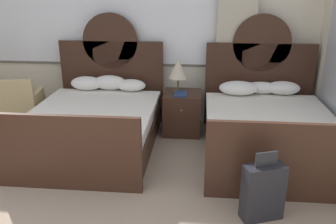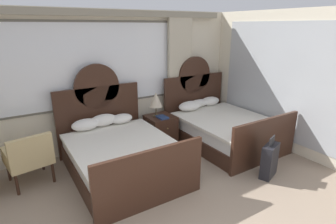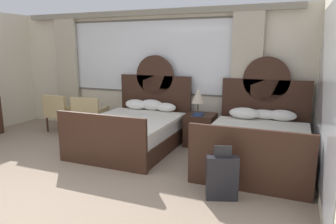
{
  "view_description": "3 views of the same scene",
  "coord_description": "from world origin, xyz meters",
  "px_view_note": "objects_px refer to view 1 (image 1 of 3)",
  "views": [
    {
      "loc": [
        1.64,
        -1.6,
        2.15
      ],
      "look_at": [
        1.29,
        2.12,
        0.78
      ],
      "focal_mm": 37.8,
      "sensor_mm": 36.0,
      "label": 1
    },
    {
      "loc": [
        -1.24,
        -1.09,
        2.41
      ],
      "look_at": [
        1.1,
        2.65,
        0.97
      ],
      "focal_mm": 28.62,
      "sensor_mm": 36.0,
      "label": 2
    },
    {
      "loc": [
        3.01,
        -2.27,
        1.89
      ],
      "look_at": [
        1.08,
        2.46,
        0.83
      ],
      "focal_mm": 32.96,
      "sensor_mm": 36.0,
      "label": 3
    }
  ],
  "objects_px": {
    "nightstand_between_beds": "(182,113)",
    "bed_near_mirror": "(267,128)",
    "book_on_nightstand": "(181,94)",
    "armchair_by_window_left": "(18,101)",
    "suitcase_on_floor": "(263,192)",
    "bed_near_window": "(96,122)",
    "table_lamp_on_nightstand": "(178,69)"
  },
  "relations": [
    {
      "from": "nightstand_between_beds",
      "to": "bed_near_mirror",
      "type": "bearing_deg",
      "value": -27.55
    },
    {
      "from": "book_on_nightstand",
      "to": "armchair_by_window_left",
      "type": "distance_m",
      "value": 2.46
    },
    {
      "from": "bed_near_mirror",
      "to": "book_on_nightstand",
      "type": "xyz_separation_m",
      "value": [
        -1.17,
        0.49,
        0.29
      ]
    },
    {
      "from": "book_on_nightstand",
      "to": "suitcase_on_floor",
      "type": "xyz_separation_m",
      "value": [
        0.9,
        -1.93,
        -0.35
      ]
    },
    {
      "from": "bed_near_window",
      "to": "bed_near_mirror",
      "type": "relative_size",
      "value": 1.0
    },
    {
      "from": "bed_near_mirror",
      "to": "suitcase_on_floor",
      "type": "height_order",
      "value": "bed_near_mirror"
    },
    {
      "from": "table_lamp_on_nightstand",
      "to": "bed_near_window",
      "type": "bearing_deg",
      "value": -148.89
    },
    {
      "from": "nightstand_between_beds",
      "to": "armchair_by_window_left",
      "type": "bearing_deg",
      "value": -175.5
    },
    {
      "from": "nightstand_between_beds",
      "to": "suitcase_on_floor",
      "type": "height_order",
      "value": "suitcase_on_floor"
    },
    {
      "from": "table_lamp_on_nightstand",
      "to": "nightstand_between_beds",
      "type": "bearing_deg",
      "value": -32.56
    },
    {
      "from": "book_on_nightstand",
      "to": "suitcase_on_floor",
      "type": "height_order",
      "value": "suitcase_on_floor"
    },
    {
      "from": "bed_near_window",
      "to": "bed_near_mirror",
      "type": "distance_m",
      "value": 2.3
    },
    {
      "from": "bed_near_mirror",
      "to": "suitcase_on_floor",
      "type": "bearing_deg",
      "value": -100.43
    },
    {
      "from": "table_lamp_on_nightstand",
      "to": "book_on_nightstand",
      "type": "bearing_deg",
      "value": -71.64
    },
    {
      "from": "table_lamp_on_nightstand",
      "to": "armchair_by_window_left",
      "type": "bearing_deg",
      "value": -174.24
    },
    {
      "from": "bed_near_window",
      "to": "suitcase_on_floor",
      "type": "height_order",
      "value": "bed_near_window"
    },
    {
      "from": "armchair_by_window_left",
      "to": "suitcase_on_floor",
      "type": "xyz_separation_m",
      "value": [
        3.36,
        -1.84,
        -0.19
      ]
    },
    {
      "from": "bed_near_mirror",
      "to": "book_on_nightstand",
      "type": "distance_m",
      "value": 1.3
    },
    {
      "from": "bed_near_window",
      "to": "suitcase_on_floor",
      "type": "bearing_deg",
      "value": -35.29
    },
    {
      "from": "bed_near_window",
      "to": "nightstand_between_beds",
      "type": "bearing_deg",
      "value": 27.64
    },
    {
      "from": "book_on_nightstand",
      "to": "suitcase_on_floor",
      "type": "distance_m",
      "value": 2.16
    },
    {
      "from": "bed_near_mirror",
      "to": "book_on_nightstand",
      "type": "height_order",
      "value": "bed_near_mirror"
    },
    {
      "from": "bed_near_window",
      "to": "bed_near_mirror",
      "type": "height_order",
      "value": "same"
    },
    {
      "from": "bed_near_mirror",
      "to": "table_lamp_on_nightstand",
      "type": "height_order",
      "value": "bed_near_mirror"
    },
    {
      "from": "armchair_by_window_left",
      "to": "table_lamp_on_nightstand",
      "type": "bearing_deg",
      "value": 5.76
    },
    {
      "from": "book_on_nightstand",
      "to": "nightstand_between_beds",
      "type": "bearing_deg",
      "value": 78.67
    },
    {
      "from": "bed_near_window",
      "to": "armchair_by_window_left",
      "type": "distance_m",
      "value": 1.39
    },
    {
      "from": "bed_near_mirror",
      "to": "suitcase_on_floor",
      "type": "relative_size",
      "value": 3.05
    },
    {
      "from": "bed_near_mirror",
      "to": "table_lamp_on_nightstand",
      "type": "xyz_separation_m",
      "value": [
        -1.22,
        0.65,
        0.62
      ]
    },
    {
      "from": "table_lamp_on_nightstand",
      "to": "armchair_by_window_left",
      "type": "relative_size",
      "value": 0.58
    },
    {
      "from": "nightstand_between_beds",
      "to": "table_lamp_on_nightstand",
      "type": "distance_m",
      "value": 0.66
    },
    {
      "from": "bed_near_mirror",
      "to": "nightstand_between_beds",
      "type": "xyz_separation_m",
      "value": [
        -1.15,
        0.6,
        -0.04
      ]
    }
  ]
}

